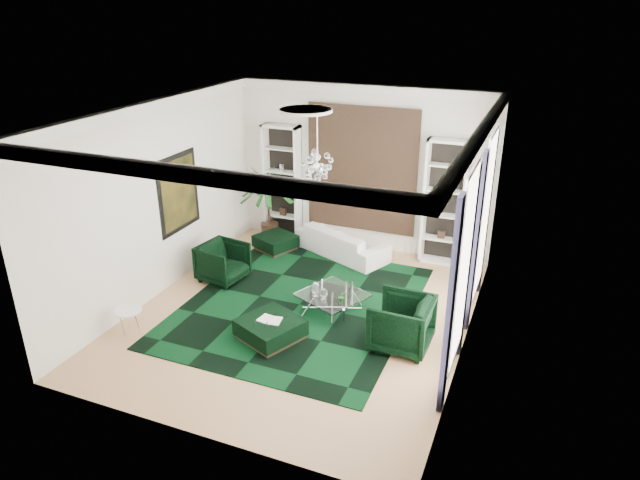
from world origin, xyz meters
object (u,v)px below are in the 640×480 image
at_px(armchair_left, 223,262).
at_px(armchair_right, 401,323).
at_px(side_table, 130,322).
at_px(sofa, 342,242).
at_px(ottoman_front, 271,330).
at_px(coffee_table, 332,303).
at_px(palm, 268,193).
at_px(ottoman_side, 276,243).

height_order(armchair_left, armchair_right, armchair_right).
bearing_deg(side_table, sofa, 62.98).
height_order(ottoman_front, side_table, side_table).
xyz_separation_m(armchair_right, side_table, (-4.55, -1.41, -0.22)).
relative_size(armchair_right, coffee_table, 0.93).
xyz_separation_m(coffee_table, ottoman_front, (-0.66, -1.30, 0.00)).
height_order(armchair_right, palm, palm).
distance_m(armchair_right, palm, 5.49).
bearing_deg(armchair_left, palm, 11.71).
bearing_deg(ottoman_side, sofa, 11.75).
bearing_deg(armchair_right, coffee_table, -112.86).
distance_m(armchair_left, palm, 2.53).
bearing_deg(coffee_table, sofa, 105.94).
distance_m(armchair_right, ottoman_front, 2.26).
height_order(ottoman_side, palm, palm).
bearing_deg(armchair_left, side_table, 178.18).
relative_size(armchair_left, side_table, 1.87).
height_order(sofa, palm, palm).
bearing_deg(ottoman_front, side_table, -162.13).
relative_size(sofa, armchair_left, 2.51).
distance_m(coffee_table, palm, 4.01).
relative_size(coffee_table, ottoman_front, 1.14).
xyz_separation_m(armchair_left, ottoman_side, (0.33, 1.82, -0.23)).
bearing_deg(side_table, palm, 86.10).
bearing_deg(coffee_table, armchair_right, -23.76).
bearing_deg(armchair_right, palm, -128.24).
bearing_deg(ottoman_front, sofa, 90.92).
height_order(sofa, coffee_table, sofa).
distance_m(ottoman_front, side_table, 2.52).
bearing_deg(coffee_table, palm, 134.44).
xyz_separation_m(sofa, armchair_right, (2.22, -3.17, 0.13)).
bearing_deg(side_table, coffee_table, 34.12).
bearing_deg(ottoman_side, palm, 127.42).
xyz_separation_m(ottoman_side, palm, (-0.45, 0.59, 1.00)).
bearing_deg(palm, side_table, -93.90).
relative_size(armchair_left, palm, 0.38).
distance_m(coffee_table, ottoman_front, 1.45).
relative_size(sofa, ottoman_side, 2.77).
distance_m(sofa, side_table, 5.14).
relative_size(sofa, ottoman_front, 2.37).
bearing_deg(side_table, armchair_left, 79.44).
height_order(coffee_table, side_table, side_table).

